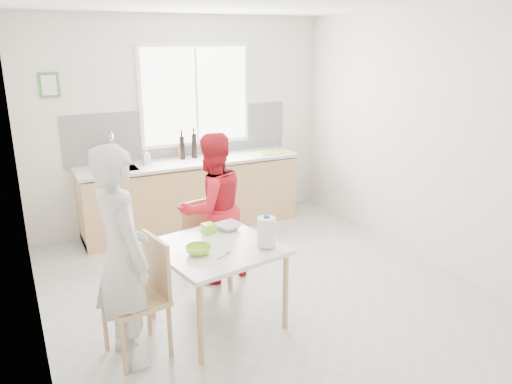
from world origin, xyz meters
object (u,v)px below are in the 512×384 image
chair_left (143,292)px  milk_jug (267,231)px  bowl_white (229,226)px  wine_bottle_b (182,148)px  bowl_green (198,250)px  wine_bottle_a (194,146)px  chair_far (203,238)px  person_red (212,208)px  person_white (122,257)px  dining_table (216,254)px

chair_left → milk_jug: size_ratio=3.56×
bowl_white → wine_bottle_b: size_ratio=0.73×
bowl_green → wine_bottle_a: wine_bottle_a is taller
bowl_white → milk_jug: (0.12, -0.52, 0.12)m
bowl_green → milk_jug: milk_jug is taller
chair_far → person_red: size_ratio=0.54×
person_white → bowl_green: person_white is taller
milk_jug → wine_bottle_b: (0.16, 2.61, 0.19)m
dining_table → person_red: 0.89m
dining_table → bowl_white: (0.25, 0.30, 0.10)m
bowl_green → wine_bottle_b: size_ratio=0.70×
wine_bottle_a → bowl_white: bearing=-102.0°
person_white → person_red: size_ratio=1.12×
chair_far → chair_left: bearing=-141.7°
chair_left → chair_far: 1.31m
person_white → bowl_white: (1.06, 0.44, -0.10)m
chair_left → chair_far: bearing=128.3°
dining_table → person_red: person_red is taller
chair_left → person_white: (-0.14, -0.03, 0.33)m
chair_left → wine_bottle_a: (1.36, 2.51, 0.56)m
milk_jug → wine_bottle_a: wine_bottle_a is taller
chair_far → bowl_white: bearing=-95.1°
wine_bottle_b → bowl_white: bearing=-97.6°
bowl_green → wine_bottle_b: (0.72, 2.47, 0.30)m
chair_left → person_red: bearing=124.2°
bowl_green → wine_bottle_a: 2.65m
chair_far → person_white: 1.48m
person_red → wine_bottle_b: person_red is taller
chair_far → wine_bottle_b: bearing=67.7°
person_white → bowl_green: 0.63m
wine_bottle_b → bowl_green: bearing=-106.2°
bowl_white → chair_left: bearing=-155.5°
person_white → chair_left: bearing=-90.0°
person_white → milk_jug: person_white is taller
wine_bottle_a → chair_left: bearing=-118.5°
bowl_white → bowl_green: bearing=-138.9°
dining_table → bowl_white: bowl_white is taller
chair_left → chair_far: size_ratio=1.15×
chair_far → wine_bottle_a: (0.49, 1.53, 0.63)m
person_red → wine_bottle_a: 1.64m
bowl_green → wine_bottle_b: 2.59m
chair_left → person_white: 0.36m
chair_far → bowl_white: size_ratio=3.77×
dining_table → wine_bottle_b: 2.48m
person_white → wine_bottle_a: size_ratio=5.37×
chair_left → dining_table: bearing=90.0°
chair_far → person_red: person_red is taller
bowl_green → dining_table: bearing=24.2°
chair_far → dining_table: bearing=-113.3°
chair_far → wine_bottle_b: 1.68m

